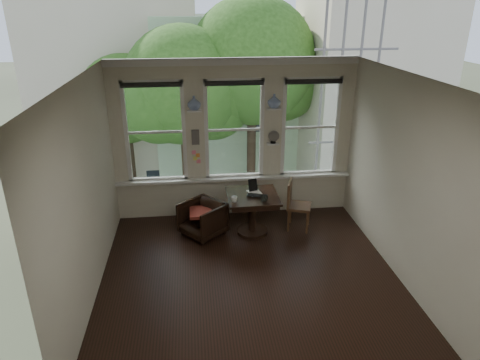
{
  "coord_description": "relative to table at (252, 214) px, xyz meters",
  "views": [
    {
      "loc": [
        -0.79,
        -5.45,
        3.87
      ],
      "look_at": [
        -0.05,
        0.9,
        1.23
      ],
      "focal_mm": 32.0,
      "sensor_mm": 36.0,
      "label": 1
    }
  ],
  "objects": [
    {
      "name": "vase_left",
      "position": [
        -0.96,
        0.81,
        1.86
      ],
      "size": [
        0.24,
        0.24,
        0.25
      ],
      "primitive_type": "imported",
      "color": "white",
      "rests_on": "shelf_left"
    },
    {
      "name": "side_chair_right",
      "position": [
        0.87,
        0.07,
        0.09
      ],
      "size": [
        0.54,
        0.54,
        0.92
      ],
      "primitive_type": null,
      "rotation": [
        0.0,
        0.0,
        1.22
      ],
      "color": "#482619",
      "rests_on": "ground"
    },
    {
      "name": "shelf_right",
      "position": [
        0.49,
        0.81,
        1.73
      ],
      "size": [
        0.26,
        0.16,
        0.03
      ],
      "primitive_type": "cube",
      "color": "white",
      "rests_on": "ground"
    },
    {
      "name": "papers",
      "position": [
        0.05,
        0.09,
        0.38
      ],
      "size": [
        0.28,
        0.34,
        0.0
      ],
      "primitive_type": "cube",
      "rotation": [
        0.0,
        0.0,
        0.21
      ],
      "color": "silver",
      "rests_on": "table"
    },
    {
      "name": "wall_back",
      "position": [
        -0.23,
        0.91,
        1.12
      ],
      "size": [
        4.5,
        0.0,
        4.5
      ],
      "primitive_type": "plane",
      "rotation": [
        1.57,
        0.0,
        0.0
      ],
      "color": "beige",
      "rests_on": "ground"
    },
    {
      "name": "sticky_notes",
      "position": [
        -0.96,
        0.84,
        0.88
      ],
      "size": [
        0.16,
        0.01,
        0.24
      ],
      "primitive_type": null,
      "color": "pink",
      "rests_on": "ground"
    },
    {
      "name": "window_right",
      "position": [
        1.22,
        0.91,
        1.32
      ],
      "size": [
        1.1,
        0.12,
        1.9
      ],
      "primitive_type": null,
      "color": "white",
      "rests_on": "ground"
    },
    {
      "name": "ceiling",
      "position": [
        -0.23,
        -1.34,
        2.62
      ],
      "size": [
        4.5,
        4.5,
        0.0
      ],
      "primitive_type": "plane",
      "rotation": [
        3.14,
        0.0,
        0.0
      ],
      "color": "silver",
      "rests_on": "ground"
    },
    {
      "name": "wall_right",
      "position": [
        2.02,
        -1.34,
        1.12
      ],
      "size": [
        0.0,
        4.5,
        4.5
      ],
      "primitive_type": "plane",
      "rotation": [
        1.57,
        0.0,
        -1.57
      ],
      "color": "beige",
      "rests_on": "ground"
    },
    {
      "name": "cushion_red",
      "position": [
        -0.9,
        0.03,
        0.08
      ],
      "size": [
        0.45,
        0.45,
        0.06
      ],
      "primitive_type": "cube",
      "color": "maroon",
      "rests_on": "armchair_left"
    },
    {
      "name": "window_center",
      "position": [
        -0.23,
        0.91,
        1.32
      ],
      "size": [
        1.1,
        0.12,
        1.9
      ],
      "primitive_type": null,
      "color": "white",
      "rests_on": "ground"
    },
    {
      "name": "ground",
      "position": [
        -0.23,
        -1.34,
        -0.38
      ],
      "size": [
        4.5,
        4.5,
        0.0
      ],
      "primitive_type": "plane",
      "color": "black",
      "rests_on": "ground"
    },
    {
      "name": "window_left",
      "position": [
        -1.68,
        0.91,
        1.32
      ],
      "size": [
        1.1,
        0.12,
        1.9
      ],
      "primitive_type": null,
      "color": "white",
      "rests_on": "ground"
    },
    {
      "name": "table",
      "position": [
        0.0,
        0.0,
        0.0
      ],
      "size": [
        0.9,
        0.9,
        0.75
      ],
      "primitive_type": null,
      "color": "black",
      "rests_on": "ground"
    },
    {
      "name": "tablet",
      "position": [
        0.03,
        0.2,
        0.48
      ],
      "size": [
        0.18,
        0.12,
        0.22
      ],
      "primitive_type": "cube",
      "rotation": [
        -0.26,
        0.0,
        0.3
      ],
      "color": "black",
      "rests_on": "table"
    },
    {
      "name": "vase_right",
      "position": [
        0.49,
        0.81,
        1.86
      ],
      "size": [
        0.24,
        0.24,
        0.25
      ],
      "primitive_type": "imported",
      "color": "white",
      "rests_on": "shelf_right"
    },
    {
      "name": "shelf_left",
      "position": [
        -0.96,
        0.81,
        1.73
      ],
      "size": [
        0.26,
        0.16,
        0.03
      ],
      "primitive_type": "cube",
      "color": "white",
      "rests_on": "ground"
    },
    {
      "name": "desk_fan",
      "position": [
        0.49,
        0.79,
        1.16
      ],
      "size": [
        0.2,
        0.2,
        0.24
      ],
      "primitive_type": null,
      "color": "#59544F",
      "rests_on": "ground"
    },
    {
      "name": "wall_left",
      "position": [
        -2.48,
        -1.34,
        1.12
      ],
      "size": [
        0.0,
        4.5,
        4.5
      ],
      "primitive_type": "plane",
      "rotation": [
        1.57,
        0.0,
        1.57
      ],
      "color": "beige",
      "rests_on": "ground"
    },
    {
      "name": "mug",
      "position": [
        -0.35,
        -0.24,
        0.42
      ],
      "size": [
        0.12,
        0.12,
        0.09
      ],
      "primitive_type": "imported",
      "rotation": [
        0.0,
        0.0,
        -0.15
      ],
      "color": "white",
      "rests_on": "table"
    },
    {
      "name": "intercom",
      "position": [
        -0.96,
        0.84,
        1.23
      ],
      "size": [
        0.14,
        0.06,
        0.28
      ],
      "primitive_type": "cube",
      "color": "#59544F",
      "rests_on": "ground"
    },
    {
      "name": "drinking_glass",
      "position": [
        0.16,
        -0.27,
        0.42
      ],
      "size": [
        0.15,
        0.15,
        0.1
      ],
      "primitive_type": "imported",
      "rotation": [
        0.0,
        0.0,
        -0.27
      ],
      "color": "white",
      "rests_on": "table"
    },
    {
      "name": "laptop",
      "position": [
        0.05,
        -0.12,
        0.39
      ],
      "size": [
        0.41,
        0.33,
        0.03
      ],
      "primitive_type": "imported",
      "rotation": [
        0.0,
        0.0,
        -0.32
      ],
      "color": "black",
      "rests_on": "table"
    },
    {
      "name": "wall_front",
      "position": [
        -0.23,
        -3.59,
        1.12
      ],
      "size": [
        4.5,
        0.0,
        4.5
      ],
      "primitive_type": "plane",
      "rotation": [
        -1.57,
        0.0,
        0.0
      ],
      "color": "beige",
      "rests_on": "ground"
    },
    {
      "name": "armchair_left",
      "position": [
        -0.9,
        0.03,
        -0.06
      ],
      "size": [
        0.96,
        0.96,
        0.63
      ],
      "primitive_type": "imported",
      "rotation": [
        0.0,
        0.0,
        -0.86
      ],
      "color": "black",
      "rests_on": "ground"
    }
  ]
}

